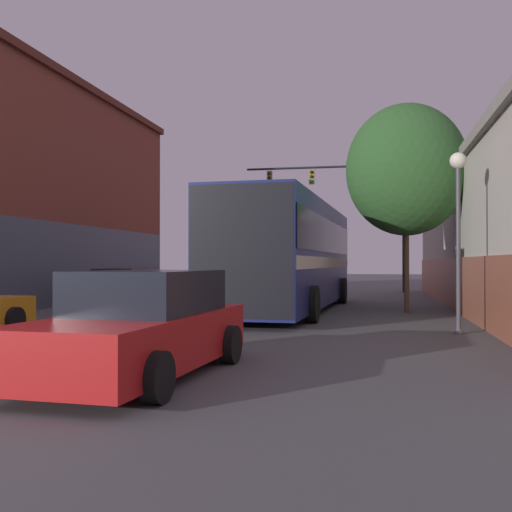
{
  "coord_description": "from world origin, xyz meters",
  "views": [
    {
      "loc": [
        4.92,
        -3.79,
        1.62
      ],
      "look_at": [
        1.15,
        14.86,
        1.82
      ],
      "focal_mm": 42.0,
      "sensor_mm": 36.0,
      "label": 1
    }
  ],
  "objects": [
    {
      "name": "parked_car_left_near",
      "position": [
        -3.95,
        29.02,
        0.67
      ],
      "size": [
        2.21,
        4.52,
        1.4
      ],
      "rotation": [
        0.0,
        0.0,
        1.66
      ],
      "color": "black",
      "rests_on": "ground_plane"
    },
    {
      "name": "traffic_signal_gantry",
      "position": [
        3.55,
        29.26,
        5.35
      ],
      "size": [
        8.72,
        0.36,
        7.18
      ],
      "color": "black",
      "rests_on": "ground_plane"
    },
    {
      "name": "street_lamp",
      "position": [
        6.72,
        10.34,
        2.68
      ],
      "size": [
        0.37,
        0.37,
        4.11
      ],
      "color": "#47474C",
      "rests_on": "ground_plane"
    },
    {
      "name": "bus",
      "position": [
        2.08,
        16.09,
        1.98
      ],
      "size": [
        3.36,
        12.66,
        3.54
      ],
      "rotation": [
        0.0,
        0.0,
        1.53
      ],
      "color": "navy",
      "rests_on": "ground_plane"
    },
    {
      "name": "street_tree_near",
      "position": [
        5.85,
        15.98,
        4.59
      ],
      "size": [
        3.86,
        3.47,
        6.72
      ],
      "color": "brown",
      "rests_on": "ground_plane"
    },
    {
      "name": "lane_center_line",
      "position": [
        0.0,
        16.64,
        0.0
      ],
      "size": [
        0.14,
        45.27,
        0.01
      ],
      "color": "silver",
      "rests_on": "ground_plane"
    },
    {
      "name": "parked_car_left_far",
      "position": [
        -4.41,
        17.05,
        0.66
      ],
      "size": [
        2.22,
        4.07,
        1.39
      ],
      "rotation": [
        0.0,
        0.0,
        1.68
      ],
      "color": "silver",
      "rests_on": "ground_plane"
    },
    {
      "name": "hatchback_foreground",
      "position": [
        1.65,
        4.22,
        0.7
      ],
      "size": [
        2.21,
        4.64,
        1.5
      ],
      "rotation": [
        0.0,
        0.0,
        1.51
      ],
      "color": "red",
      "rests_on": "ground_plane"
    }
  ]
}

